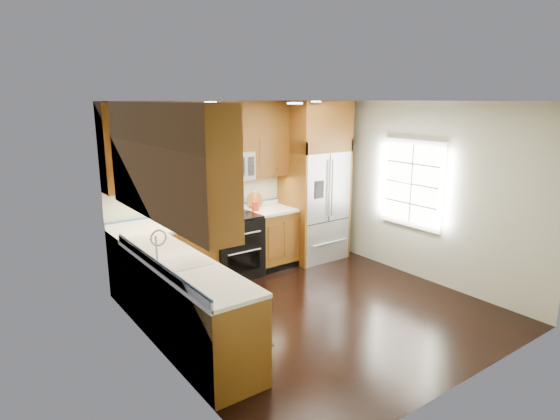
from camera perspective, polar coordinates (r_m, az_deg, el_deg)
ground at (r=6.11m, az=4.54°, el=-12.10°), size 4.00×4.00×0.00m
wall_back at (r=7.27m, az=-5.54°, el=2.83°), size 4.00×0.02×2.60m
wall_left at (r=4.67m, az=-14.25°, el=-3.57°), size 0.02×4.00×2.60m
wall_right at (r=7.12m, az=17.11°, el=2.06°), size 0.02×4.00×2.60m
window at (r=7.20m, az=15.79°, el=3.09°), size 0.04×1.10×1.30m
base_cabinets at (r=6.01m, az=-10.17°, el=-8.06°), size 2.85×3.00×0.90m
countertop at (r=6.02m, az=-9.63°, el=-3.28°), size 2.86×3.01×0.04m
upper_cabinets at (r=5.84m, az=-10.92°, el=7.24°), size 2.85×3.00×1.15m
range at (r=7.08m, az=-5.76°, el=-4.42°), size 0.76×0.67×0.95m
microwave at (r=6.92m, az=-6.54°, el=5.29°), size 0.76×0.40×0.42m
refrigerator at (r=7.72m, az=4.24°, el=3.50°), size 0.98×0.75×2.60m
sink_faucet at (r=5.06m, az=-12.22°, el=-5.79°), size 0.54×0.44×0.37m
rug at (r=5.88m, az=-8.00°, el=-13.20°), size 1.36×1.81×0.01m
knife_block at (r=6.83m, az=-9.64°, el=0.02°), size 0.17×0.19×0.32m
utensil_crock at (r=7.20m, az=-3.03°, el=0.74°), size 0.13×0.13×0.32m
cutting_board at (r=7.42m, az=-3.06°, el=0.32°), size 0.31×0.31×0.02m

